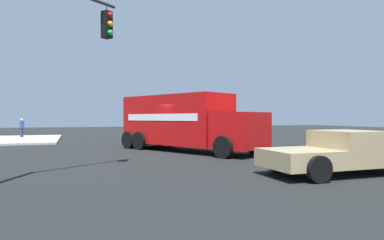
% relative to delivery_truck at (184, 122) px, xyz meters
% --- Properties ---
extents(ground_plane, '(100.00, 100.00, 0.00)m').
position_rel_delivery_truck_xyz_m(ground_plane, '(-0.41, -0.17, -1.57)').
color(ground_plane, black).
extents(delivery_truck, '(8.74, 6.17, 3.02)m').
position_rel_delivery_truck_xyz_m(delivery_truck, '(0.00, 0.00, 0.00)').
color(delivery_truck, red).
rests_on(delivery_truck, ground).
extents(traffic_light_primary, '(2.74, 3.75, 6.07)m').
position_rel_delivery_truck_xyz_m(traffic_light_primary, '(6.52, -6.72, 2.44)').
color(traffic_light_primary, '#38383D').
rests_on(traffic_light_primary, ground).
extents(pickup_tan, '(2.31, 5.23, 1.38)m').
position_rel_delivery_truck_xyz_m(pickup_tan, '(8.73, 2.44, -0.84)').
color(pickup_tan, tan).
rests_on(pickup_tan, ground).
extents(pedestrian_near_corner, '(0.47, 0.36, 1.59)m').
position_rel_delivery_truck_xyz_m(pedestrian_near_corner, '(-14.52, -9.80, -0.53)').
color(pedestrian_near_corner, navy).
rests_on(pedestrian_near_corner, sidewalk_corner_near).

